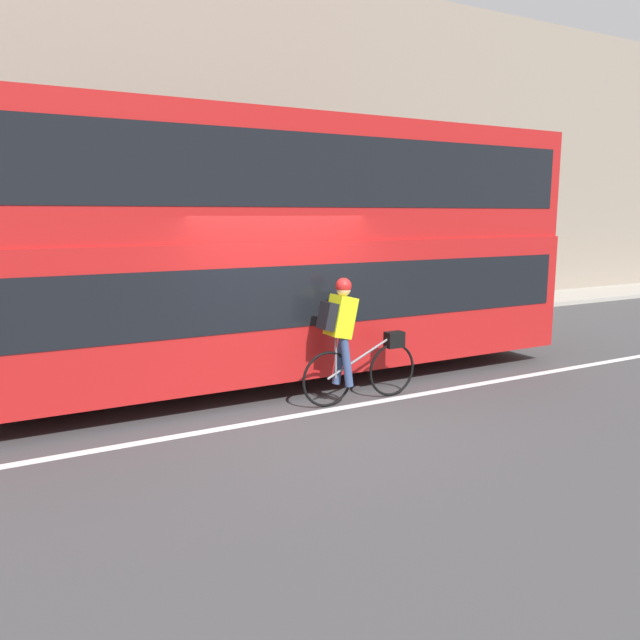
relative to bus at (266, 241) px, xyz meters
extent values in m
plane|color=#424244|center=(-0.30, -1.78, -2.13)|extent=(80.00, 80.00, 0.00)
cube|color=silver|center=(-0.30, -1.75, -2.12)|extent=(50.00, 0.14, 0.01)
cube|color=#A8A399|center=(-0.30, 4.22, -2.07)|extent=(60.00, 2.01, 0.11)
cube|color=gray|center=(-0.30, 5.38, 1.90)|extent=(60.00, 0.30, 8.05)
cylinder|color=black|center=(2.98, 0.00, -1.64)|extent=(0.97, 0.30, 0.97)
cylinder|color=black|center=(-2.98, 0.00, -1.64)|extent=(0.97, 0.30, 0.97)
cube|color=#B21919|center=(0.00, 0.00, -0.90)|extent=(9.62, 2.46, 1.86)
cube|color=black|center=(0.00, 0.00, -0.68)|extent=(9.23, 2.48, 0.82)
cube|color=#B21919|center=(0.00, 0.00, 0.87)|extent=(9.62, 2.36, 1.69)
cube|color=black|center=(0.00, 0.00, 0.96)|extent=(9.23, 2.38, 0.95)
torus|color=black|center=(1.18, -1.60, -1.75)|extent=(0.75, 0.04, 0.75)
torus|color=black|center=(0.15, -1.60, -1.75)|extent=(0.75, 0.04, 0.75)
cylinder|color=slate|center=(0.66, -1.60, -1.51)|extent=(1.05, 0.03, 0.51)
cylinder|color=slate|center=(0.27, -1.60, -1.48)|extent=(0.03, 0.03, 0.55)
cube|color=black|center=(1.21, -1.60, -1.33)|extent=(0.26, 0.16, 0.22)
cube|color=#D8EA19|center=(0.34, -1.60, -0.93)|extent=(0.37, 0.32, 0.58)
cube|color=black|center=(0.14, -1.60, -0.91)|extent=(0.21, 0.26, 0.38)
cylinder|color=#384C7A|center=(0.38, -1.51, -1.53)|extent=(0.22, 0.11, 0.68)
cylinder|color=#384C7A|center=(0.38, -1.69, -1.53)|extent=(0.20, 0.11, 0.67)
sphere|color=tan|center=(0.38, -1.60, -0.57)|extent=(0.19, 0.19, 0.19)
sphere|color=red|center=(0.38, -1.60, -0.53)|extent=(0.21, 0.21, 0.21)
camera|label=1|loc=(-3.79, -8.52, 0.39)|focal=35.00mm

